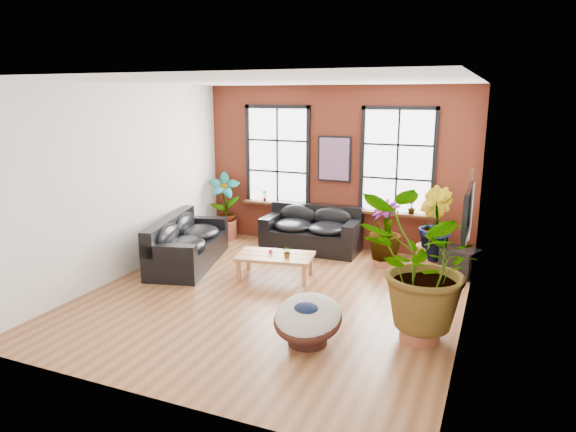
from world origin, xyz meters
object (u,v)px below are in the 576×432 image
object	(u,v)px
sofa_left	(186,243)
papasan_chair	(308,319)
sofa_back	(312,230)
coffee_table	(275,257)

from	to	relation	value
sofa_left	papasan_chair	size ratio (longest dim) A/B	2.66
sofa_back	sofa_left	distance (m)	2.74
coffee_table	sofa_back	bearing A→B (deg)	79.48
sofa_back	papasan_chair	xyz separation A→B (m)	(1.45, -4.12, -0.07)
coffee_table	sofa_left	bearing A→B (deg)	168.93
sofa_left	papasan_chair	distance (m)	4.09
sofa_back	papasan_chair	bearing A→B (deg)	-72.33
sofa_left	coffee_table	distance (m)	1.97
papasan_chair	sofa_left	bearing A→B (deg)	146.20
sofa_back	coffee_table	xyz separation A→B (m)	(-0.02, -1.93, -0.04)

